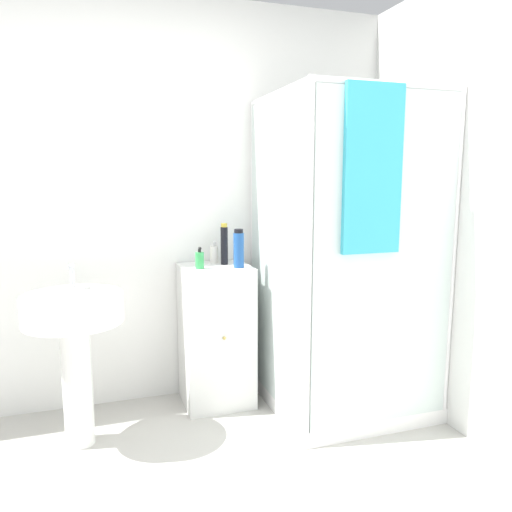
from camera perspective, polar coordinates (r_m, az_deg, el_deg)
name	(u,v)px	position (r m, az deg, el deg)	size (l,w,h in m)	color
wall_back	(131,205)	(3.18, -14.06, 5.67)	(6.40, 0.06, 2.50)	white
shower_enclosure	(339,329)	(3.08, 9.51, -8.22)	(0.91, 0.94, 1.90)	white
vanity_cabinet	(216,335)	(3.18, -4.59, -8.99)	(0.42, 0.41, 0.88)	silver
sink	(74,331)	(2.79, -20.07, -8.03)	(0.51, 0.51, 0.96)	white
soap_dispenser	(200,260)	(2.99, -6.46, -0.46)	(0.05, 0.05, 0.13)	green
shampoo_bottle_tall_black	(224,244)	(3.11, -3.65, 1.34)	(0.04, 0.04, 0.26)	black
shampoo_bottle_blue	(239,249)	(2.99, -1.99, 0.82)	(0.06, 0.06, 0.23)	#1E4C93
lotion_bottle_white	(214,254)	(3.17, -4.80, 0.21)	(0.05, 0.05, 0.14)	white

